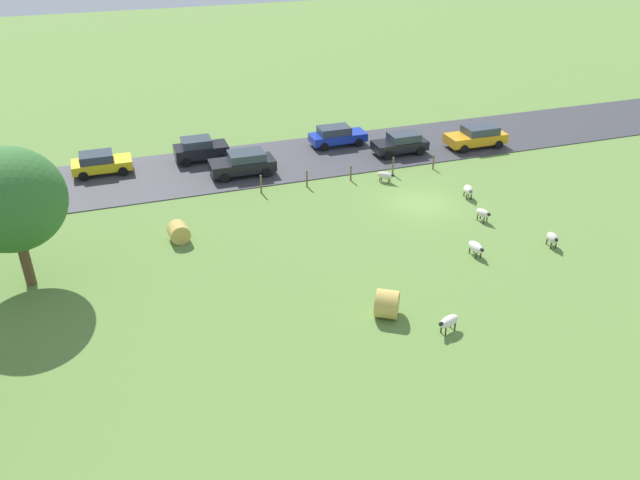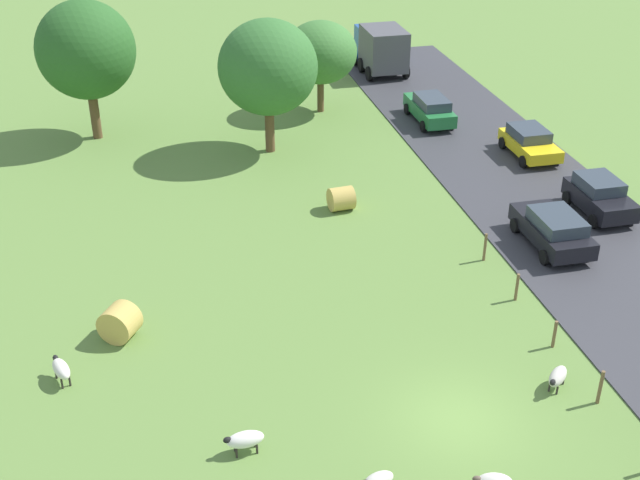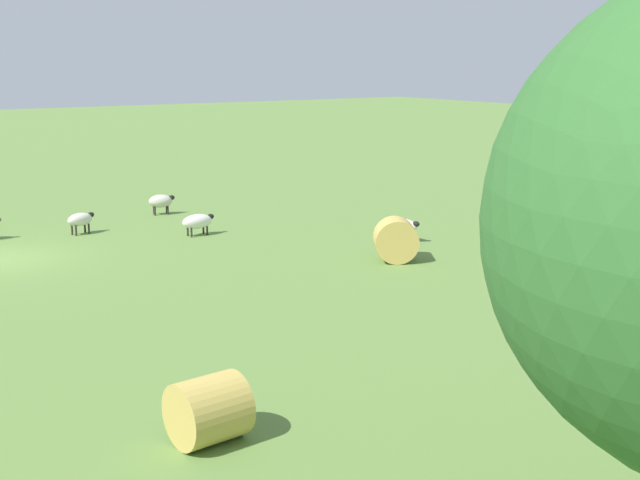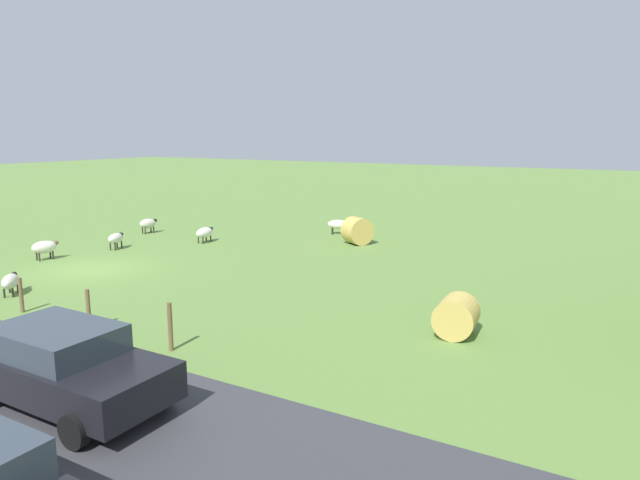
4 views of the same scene
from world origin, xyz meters
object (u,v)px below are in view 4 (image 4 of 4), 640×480
Objects in this scene: sheep_3 at (205,233)px; sheep_4 at (10,281)px; sheep_0 at (44,247)px; hay_bale_1 at (456,316)px; hay_bale_0 at (357,231)px; sheep_2 at (148,224)px; car_3 at (66,365)px; sheep_1 at (116,238)px; sheep_5 at (338,224)px.

sheep_4 is (10.58, 0.64, -0.03)m from sheep_3.
hay_bale_1 is (0.29, 18.38, -0.00)m from sheep_0.
hay_bale_0 is at bearing -141.75° from hay_bale_1.
sheep_2 is 11.78m from hay_bale_0.
car_3 is (4.26, 8.83, 0.42)m from sheep_4.
sheep_1 is 4.40m from sheep_2.
sheep_2 reaches higher than sheep_3.
sheep_3 is at bearing -62.79° from hay_bale_0.
sheep_5 is (-5.51, 4.72, 0.04)m from sheep_3.
car_3 is (8.00, -5.55, 0.34)m from hay_bale_1.
hay_bale_1 is at bearing 145.26° from car_3.
hay_bale_1 is at bearing 65.52° from sheep_3.
car_3 reaches higher than sheep_4.
sheep_0 is at bearing -45.41° from hay_bale_0.
hay_bale_1 is (-3.74, 14.38, 0.08)m from sheep_4.
car_3 is (18.36, 2.62, 0.23)m from hay_bale_0.
hay_bale_0 is at bearing 104.83° from sheep_2.
car_3 is (15.35, 14.00, 0.36)m from sheep_2.
hay_bale_0 is at bearing 156.23° from sheep_4.
hay_bale_0 is (-6.93, 9.38, 0.14)m from sheep_1.
sheep_1 is 0.86× the size of sheep_5.
sheep_1 is 4.24m from sheep_3.
sheep_2 is at bearing -152.85° from sheep_1.
sheep_4 is at bearing 25.02° from sheep_2.
sheep_4 is 0.89× the size of sheep_5.
sheep_3 is 16.50m from hay_bale_1.
sheep_0 reaches higher than sheep_5.
hay_bale_1 is at bearing 104.58° from sheep_4.
sheep_3 is at bearing 83.59° from sheep_2.
sheep_2 is (-3.91, -2.01, 0.01)m from sheep_1.
sheep_2 reaches higher than sheep_1.
sheep_0 is at bearing 9.40° from sheep_2.
sheep_2 is (-7.06, -1.17, -0.02)m from sheep_0.
hay_bale_0 is at bearing 126.46° from sheep_1.
sheep_1 is 7.84m from sheep_4.
sheep_3 is at bearing -176.53° from sheep_4.
sheep_0 reaches higher than sheep_2.
sheep_0 is 1.09× the size of sheep_2.
hay_bale_0 is 1.20× the size of hay_bale_1.
hay_bale_0 is 18.55m from car_3.
hay_bale_1 is (6.84, 15.02, 0.05)m from sheep_3.
hay_bale_0 reaches higher than sheep_0.
sheep_2 is at bearing -75.17° from hay_bale_0.
sheep_3 is at bearing -114.48° from hay_bale_1.
hay_bale_0 is 13.19m from hay_bale_1.
sheep_5 is 20.90m from car_3.
hay_bale_0 is (-10.07, 10.21, 0.11)m from sheep_0.
sheep_0 reaches higher than sheep_1.
sheep_0 is at bearing -135.17° from sheep_4.
sheep_2 is at bearing -154.98° from sheep_4.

